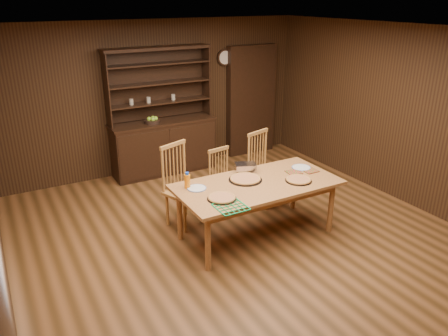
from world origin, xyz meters
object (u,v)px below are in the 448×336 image
china_hutch (163,140)px  chair_left (180,182)px  chair_right (262,165)px  dining_table (257,188)px  chair_center (222,178)px  juice_bottle (187,181)px

china_hutch → chair_left: size_ratio=1.91×
chair_right → china_hutch: bearing=97.5°
dining_table → chair_center: chair_center is taller
chair_left → juice_bottle: size_ratio=5.56×
chair_left → chair_right: 1.35m
china_hutch → dining_table: (0.20, -2.69, 0.08)m
china_hutch → chair_left: 1.94m
china_hutch → dining_table: size_ratio=1.05×
chair_left → chair_center: 0.73m
chair_right → chair_left: bearing=163.9°
china_hutch → dining_table: 2.70m
china_hutch → chair_right: bearing=-65.8°
china_hutch → chair_right: 2.04m
chair_left → juice_bottle: bearing=-124.0°
dining_table → juice_bottle: 0.90m
dining_table → chair_left: 1.09m
dining_table → chair_left: size_ratio=1.82×
dining_table → chair_center: bearing=89.9°
chair_left → juice_bottle: 0.58m
china_hutch → chair_center: bearing=-83.5°
chair_left → china_hutch: bearing=53.6°
juice_bottle → chair_center: bearing=36.8°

